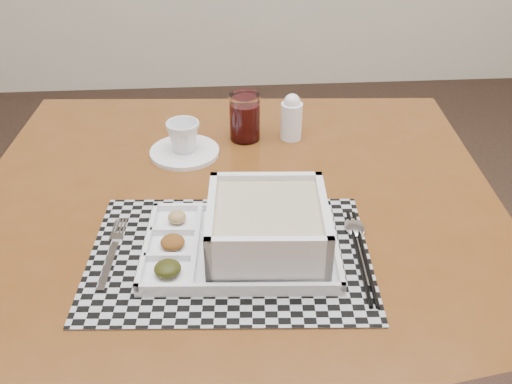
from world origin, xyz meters
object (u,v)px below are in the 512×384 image
serving_tray (260,233)px  cup (183,136)px  dining_table (235,244)px  juice_glass (245,119)px  creamer_bottle (292,117)px

serving_tray → cup: size_ratio=4.67×
dining_table → juice_glass: bearing=82.9°
serving_tray → creamer_bottle: creamer_bottle is taller
dining_table → creamer_bottle: 0.34m
serving_tray → cup: (-0.14, 0.34, 0.00)m
dining_table → juice_glass: juice_glass is taller
creamer_bottle → serving_tray: bearing=-104.3°
juice_glass → creamer_bottle: (0.10, -0.00, 0.00)m
dining_table → serving_tray: size_ratio=3.22×
serving_tray → cup: serving_tray is taller
dining_table → cup: (-0.10, 0.22, 0.12)m
serving_tray → cup: 0.37m
cup → creamer_bottle: size_ratio=0.67×
cup → dining_table: bearing=-44.5°
dining_table → juice_glass: (0.04, 0.29, 0.13)m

